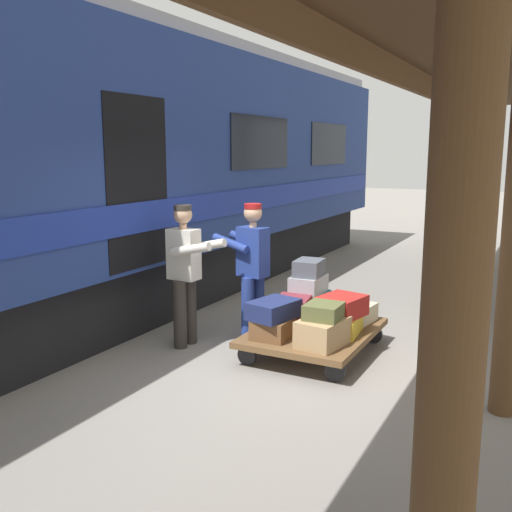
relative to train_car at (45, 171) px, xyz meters
name	(u,v)px	position (x,y,z in m)	size (l,w,h in m)	color
ground_plane	(302,373)	(-3.60, 0.00, -2.06)	(60.00, 60.00, 0.00)	gray
train_car	(45,171)	(0.00, 0.00, 0.00)	(3.02, 17.93, 4.00)	navy
luggage_cart	(314,333)	(-3.48, -0.63, -1.82)	(1.28, 1.70, 0.29)	brown
suitcase_tan_vintage	(323,332)	(-3.76, -0.16, -1.63)	(0.40, 0.56, 0.29)	tan
suitcase_teal_softside	(307,304)	(-3.19, -1.10, -1.62)	(0.50, 0.51, 0.30)	#1E666B
suitcase_black_hardshell	(291,319)	(-3.19, -0.63, -1.69)	(0.49, 0.56, 0.17)	black
suitcase_yellow_case	(338,324)	(-3.76, -0.63, -1.67)	(0.47, 0.54, 0.21)	gold
suitcase_cream_canvas	(351,314)	(-3.76, -1.10, -1.67)	(0.44, 0.62, 0.21)	beige
suitcase_brown_leather	(274,328)	(-3.19, -0.16, -1.66)	(0.38, 0.48, 0.22)	brown
suitcase_navy_fabric	(273,309)	(-3.18, -0.17, -1.45)	(0.39, 0.55, 0.20)	navy
suitcase_gray_aluminum	(308,284)	(-3.21, -1.09, -1.36)	(0.35, 0.50, 0.22)	#9EA0A5
suitcase_burgundy_valise	(292,306)	(-3.21, -0.60, -1.51)	(0.38, 0.55, 0.18)	maroon
suitcase_slate_roller	(309,268)	(-3.22, -1.09, -1.15)	(0.31, 0.41, 0.20)	#4C515B
suitcase_red_plastic	(342,306)	(-3.80, -0.64, -1.45)	(0.43, 0.50, 0.23)	#AD231E
suitcase_olive_duffel	(324,311)	(-3.76, -0.19, -1.40)	(0.36, 0.38, 0.16)	brown
porter_in_overalls	(252,267)	(-2.62, -0.72, -1.14)	(0.71, 0.51, 1.70)	navy
porter_by_door	(185,271)	(-2.01, -0.18, -1.14)	(0.68, 0.44, 1.70)	#332D28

